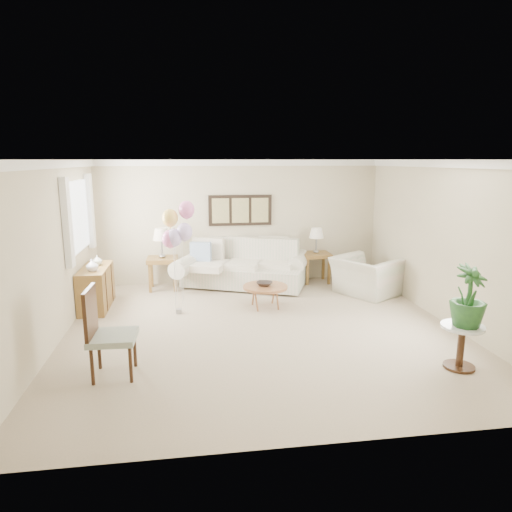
{
  "coord_description": "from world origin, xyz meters",
  "views": [
    {
      "loc": [
        -1.07,
        -6.66,
        2.6
      ],
      "look_at": [
        -0.01,
        0.6,
        1.05
      ],
      "focal_mm": 32.0,
      "sensor_mm": 36.0,
      "label": 1
    }
  ],
  "objects_px": {
    "sofa": "(243,268)",
    "balloon_cluster": "(177,228)",
    "coffee_table": "(265,287)",
    "accent_chair": "(105,331)",
    "armchair": "(365,276)"
  },
  "relations": [
    {
      "from": "sofa",
      "to": "balloon_cluster",
      "type": "distance_m",
      "value": 2.33
    },
    {
      "from": "coffee_table",
      "to": "balloon_cluster",
      "type": "bearing_deg",
      "value": -175.32
    },
    {
      "from": "sofa",
      "to": "accent_chair",
      "type": "height_order",
      "value": "accent_chair"
    },
    {
      "from": "sofa",
      "to": "coffee_table",
      "type": "height_order",
      "value": "sofa"
    },
    {
      "from": "armchair",
      "to": "accent_chair",
      "type": "distance_m",
      "value": 5.28
    },
    {
      "from": "armchair",
      "to": "accent_chair",
      "type": "xyz_separation_m",
      "value": [
        -4.43,
        -2.87,
        0.22
      ]
    },
    {
      "from": "coffee_table",
      "to": "accent_chair",
      "type": "height_order",
      "value": "accent_chair"
    },
    {
      "from": "sofa",
      "to": "balloon_cluster",
      "type": "relative_size",
      "value": 1.58
    },
    {
      "from": "coffee_table",
      "to": "accent_chair",
      "type": "xyz_separation_m",
      "value": [
        -2.34,
        -2.34,
        0.21
      ]
    },
    {
      "from": "coffee_table",
      "to": "accent_chair",
      "type": "distance_m",
      "value": 3.32
    },
    {
      "from": "sofa",
      "to": "armchair",
      "type": "distance_m",
      "value": 2.49
    },
    {
      "from": "sofa",
      "to": "armchair",
      "type": "xyz_separation_m",
      "value": [
        2.3,
        -0.94,
        -0.03
      ]
    },
    {
      "from": "sofa",
      "to": "coffee_table",
      "type": "distance_m",
      "value": 1.49
    },
    {
      "from": "armchair",
      "to": "balloon_cluster",
      "type": "relative_size",
      "value": 0.59
    },
    {
      "from": "accent_chair",
      "to": "armchair",
      "type": "bearing_deg",
      "value": 32.96
    }
  ]
}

